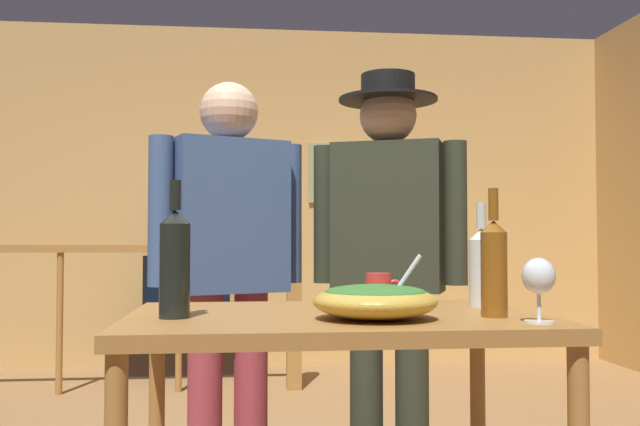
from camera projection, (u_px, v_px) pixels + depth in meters
name	position (u px, v px, depth m)	size (l,w,h in m)	color
back_wall	(248.00, 196.00, 5.87)	(6.11, 0.10, 2.77)	tan
framed_picture	(348.00, 173.00, 5.90)	(0.66, 0.03, 0.49)	gray
stair_railing	(141.00, 293.00, 4.76)	(3.21, 0.10, 1.04)	#9E6B33
tv_console	(187.00, 346.00, 5.43)	(0.90, 0.40, 0.41)	#38281E
flat_screen_tv	(187.00, 282.00, 5.42)	(0.66, 0.12, 0.49)	black
serving_table	(335.00, 347.00, 1.95)	(1.13, 0.80, 0.82)	#9E6B33
salad_bowl	(375.00, 300.00, 1.81)	(0.32, 0.32, 0.17)	gold
wine_glass	(539.00, 279.00, 1.73)	(0.08, 0.08, 0.16)	silver
wine_bottle_clear	(482.00, 265.00, 2.16)	(0.08, 0.08, 0.32)	silver
wine_bottle_amber	(494.00, 266.00, 1.87)	(0.07, 0.07, 0.34)	brown
wine_bottle_dark	(175.00, 261.00, 1.84)	(0.08, 0.08, 0.36)	black
mug_red	(379.00, 288.00, 2.24)	(0.12, 0.08, 0.10)	#B7332D
person_standing_left	(228.00, 253.00, 2.71)	(0.58, 0.36, 1.63)	#9E3842
person_standing_right	(388.00, 244.00, 2.78)	(0.57, 0.39, 1.67)	#2D3323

